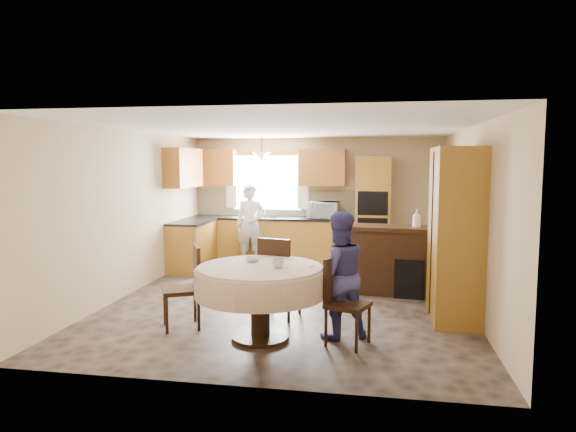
% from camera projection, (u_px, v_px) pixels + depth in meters
% --- Properties ---
extents(floor, '(5.00, 6.00, 0.01)m').
position_uv_depth(floor, '(291.00, 299.00, 7.58)').
color(floor, brown).
rests_on(floor, ground).
extents(ceiling, '(5.00, 6.00, 0.01)m').
position_uv_depth(ceiling, '(291.00, 128.00, 7.32)').
color(ceiling, white).
rests_on(ceiling, wall_back).
extents(wall_back, '(5.00, 0.02, 2.50)m').
position_uv_depth(wall_back, '(316.00, 200.00, 10.39)').
color(wall_back, tan).
rests_on(wall_back, floor).
extents(wall_front, '(5.00, 0.02, 2.50)m').
position_uv_depth(wall_front, '(235.00, 250.00, 4.51)').
color(wall_front, tan).
rests_on(wall_front, floor).
extents(wall_left, '(0.02, 6.00, 2.50)m').
position_uv_depth(wall_left, '(131.00, 212.00, 7.87)').
color(wall_left, tan).
rests_on(wall_left, floor).
extents(wall_right, '(0.02, 6.00, 2.50)m').
position_uv_depth(wall_right, '(471.00, 218.00, 7.02)').
color(wall_right, tan).
rests_on(wall_right, floor).
extents(window, '(1.40, 0.03, 1.10)m').
position_uv_depth(window, '(267.00, 183.00, 10.50)').
color(window, white).
rests_on(window, wall_back).
extents(curtain_left, '(0.22, 0.02, 1.15)m').
position_uv_depth(curtain_left, '(231.00, 180.00, 10.57)').
color(curtain_left, white).
rests_on(curtain_left, wall_back).
extents(curtain_right, '(0.22, 0.02, 1.15)m').
position_uv_depth(curtain_right, '(303.00, 180.00, 10.32)').
color(curtain_right, white).
rests_on(curtain_right, wall_back).
extents(base_cab_back, '(3.30, 0.60, 0.88)m').
position_uv_depth(base_cab_back, '(272.00, 241.00, 10.32)').
color(base_cab_back, gold).
rests_on(base_cab_back, floor).
extents(counter_back, '(3.30, 0.64, 0.04)m').
position_uv_depth(counter_back, '(272.00, 218.00, 10.27)').
color(counter_back, black).
rests_on(counter_back, base_cab_back).
extents(base_cab_left, '(0.60, 1.20, 0.88)m').
position_uv_depth(base_cab_left, '(192.00, 246.00, 9.67)').
color(base_cab_left, gold).
rests_on(base_cab_left, floor).
extents(counter_left, '(0.64, 1.20, 0.04)m').
position_uv_depth(counter_left, '(191.00, 222.00, 9.62)').
color(counter_left, black).
rests_on(counter_left, base_cab_left).
extents(backsplash, '(3.30, 0.02, 0.55)m').
position_uv_depth(backsplash, '(274.00, 203.00, 10.53)').
color(backsplash, beige).
rests_on(backsplash, wall_back).
extents(wall_cab_left, '(0.85, 0.33, 0.72)m').
position_uv_depth(wall_cab_left, '(215.00, 167.00, 10.50)').
color(wall_cab_left, '#C16930').
rests_on(wall_cab_left, wall_back).
extents(wall_cab_right, '(0.90, 0.33, 0.72)m').
position_uv_depth(wall_cab_right, '(322.00, 168.00, 10.13)').
color(wall_cab_right, '#C16930').
rests_on(wall_cab_right, wall_back).
extents(wall_cab_side, '(0.33, 1.20, 0.72)m').
position_uv_depth(wall_cab_side, '(183.00, 168.00, 9.54)').
color(wall_cab_side, '#C16930').
rests_on(wall_cab_side, wall_left).
extents(oven_tower, '(0.66, 0.62, 2.12)m').
position_uv_depth(oven_tower, '(373.00, 212.00, 9.91)').
color(oven_tower, gold).
rests_on(oven_tower, floor).
extents(oven_upper, '(0.56, 0.01, 0.45)m').
position_uv_depth(oven_upper, '(373.00, 203.00, 9.58)').
color(oven_upper, black).
rests_on(oven_upper, oven_tower).
extents(oven_lower, '(0.56, 0.01, 0.45)m').
position_uv_depth(oven_lower, '(372.00, 230.00, 9.63)').
color(oven_lower, black).
rests_on(oven_lower, oven_tower).
extents(pendant, '(0.36, 0.36, 0.18)m').
position_uv_depth(pendant, '(262.00, 157.00, 9.98)').
color(pendant, beige).
rests_on(pendant, ceiling).
extents(sideboard, '(1.43, 0.72, 0.98)m').
position_uv_depth(sideboard, '(394.00, 262.00, 7.85)').
color(sideboard, '#341E0E').
rests_on(sideboard, floor).
extents(space_heater, '(0.46, 0.34, 0.59)m').
position_uv_depth(space_heater, '(409.00, 278.00, 7.67)').
color(space_heater, black).
rests_on(space_heater, floor).
extents(cupboard, '(0.58, 1.15, 2.20)m').
position_uv_depth(cupboard, '(455.00, 234.00, 6.53)').
color(cupboard, gold).
rests_on(cupboard, floor).
extents(dining_table, '(1.48, 1.48, 0.85)m').
position_uv_depth(dining_table, '(260.00, 282.00, 5.81)').
color(dining_table, '#341E0E').
rests_on(dining_table, floor).
extents(chair_left, '(0.58, 0.58, 1.01)m').
position_uv_depth(chair_left, '(188.00, 283.00, 6.24)').
color(chair_left, '#341E0E').
rests_on(chair_left, floor).
extents(chair_back, '(0.54, 0.54, 1.06)m').
position_uv_depth(chair_back, '(278.00, 274.00, 6.58)').
color(chair_back, '#341E0E').
rests_on(chair_back, floor).
extents(chair_right, '(0.54, 0.54, 0.97)m').
position_uv_depth(chair_right, '(341.00, 296.00, 5.67)').
color(chair_right, '#341E0E').
rests_on(chair_right, floor).
extents(framed_picture, '(0.06, 0.55, 0.45)m').
position_uv_depth(framed_picture, '(456.00, 192.00, 8.19)').
color(framed_picture, gold).
rests_on(framed_picture, wall_right).
extents(microwave, '(0.62, 0.45, 0.33)m').
position_uv_depth(microwave, '(323.00, 210.00, 10.03)').
color(microwave, silver).
rests_on(microwave, counter_back).
extents(person_sink, '(0.63, 0.46, 1.59)m').
position_uv_depth(person_sink, '(251.00, 225.00, 9.95)').
color(person_sink, silver).
rests_on(person_sink, floor).
extents(person_dining, '(0.87, 0.79, 1.46)m').
position_uv_depth(person_dining, '(338.00, 275.00, 5.86)').
color(person_dining, '#3F3C84').
rests_on(person_dining, floor).
extents(bowl_sideboard, '(0.27, 0.27, 0.06)m').
position_uv_depth(bowl_sideboard, '(375.00, 228.00, 7.85)').
color(bowl_sideboard, '#B2B2B2').
rests_on(bowl_sideboard, sideboard).
extents(bottle_sideboard, '(0.15, 0.15, 0.33)m').
position_uv_depth(bottle_sideboard, '(417.00, 220.00, 7.73)').
color(bottle_sideboard, silver).
rests_on(bottle_sideboard, sideboard).
extents(cup_table, '(0.13, 0.13, 0.10)m').
position_uv_depth(cup_table, '(278.00, 263.00, 5.70)').
color(cup_table, '#B2B2B2').
rests_on(cup_table, dining_table).
extents(bowl_table, '(0.20, 0.20, 0.05)m').
position_uv_depth(bowl_table, '(252.00, 259.00, 6.06)').
color(bowl_table, '#B2B2B2').
rests_on(bowl_table, dining_table).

